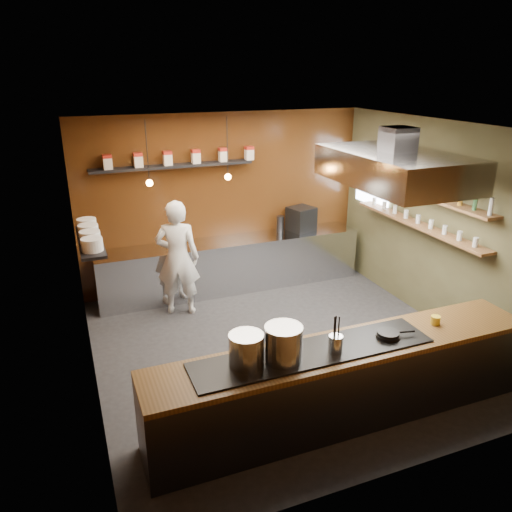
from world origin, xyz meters
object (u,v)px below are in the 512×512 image
stockpot_large (283,344)px  espresso_machine (301,219)px  chef (178,258)px  stockpot_small (246,349)px  extractor_hood (395,168)px

stockpot_large → espresso_machine: size_ratio=0.90×
espresso_machine → chef: (-2.43, -0.64, -0.19)m
stockpot_small → espresso_machine: size_ratio=0.82×
extractor_hood → chef: extractor_hood is taller
extractor_hood → stockpot_large: bearing=-149.1°
stockpot_large → chef: size_ratio=0.21×
espresso_machine → stockpot_small: bearing=-139.3°
extractor_hood → espresso_machine: extractor_hood is taller
extractor_hood → espresso_machine: size_ratio=4.70×
extractor_hood → stockpot_large: extractor_hood is taller
stockpot_large → stockpot_small: (-0.37, 0.07, -0.02)m
chef → stockpot_small: bearing=109.5°
stockpot_small → stockpot_large: bearing=-10.2°
espresso_machine → extractor_hood: bearing=-107.4°
stockpot_small → chef: chef is taller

